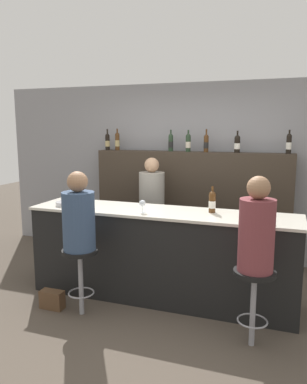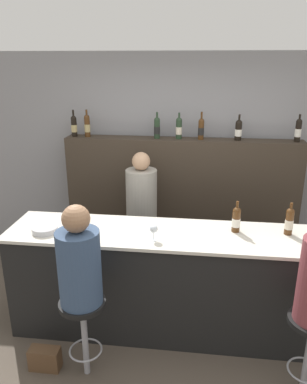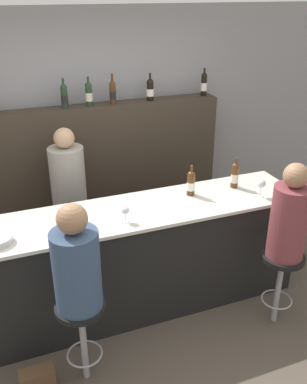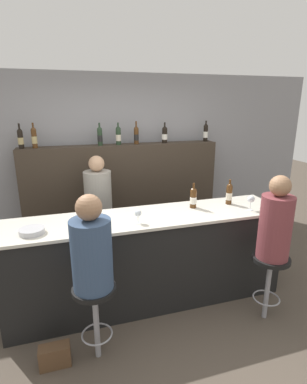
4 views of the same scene
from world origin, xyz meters
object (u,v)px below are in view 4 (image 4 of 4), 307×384
object	(u,v)px
wine_bottle_counter_0	(193,198)
wine_bottle_backbar_4	(136,135)
wine_bottle_backbar_6	(206,132)
bar_stool_right	(270,271)
wine_bottle_backbar_1	(34,137)
bartender	(99,218)
wine_bottle_backbar_2	(100,136)
metal_bowl	(32,231)
guest_seated_left	(92,249)
wine_glass_0	(138,214)
wine_bottle_backbar_3	(118,135)
wine_glass_1	(251,199)
wine_bottle_counter_1	(229,194)
guest_seated_right	(276,223)
wine_bottle_backbar_5	(165,135)
bar_stool_left	(95,303)
handbag	(55,356)
wine_bottle_backbar_0	(20,138)

from	to	relation	value
wine_bottle_counter_0	wine_bottle_backbar_4	xyz separation A→B (m)	(-0.34, 1.29, 0.59)
wine_bottle_backbar_6	bar_stool_right	distance (m)	2.37
wine_bottle_backbar_1	bartender	xyz separation A→B (m)	(0.74, -0.49, -1.03)
wine_bottle_backbar_4	wine_bottle_backbar_6	distance (m)	1.10
wine_bottle_backbar_2	metal_bowl	distance (m)	1.86
wine_bottle_backbar_6	bartender	bearing A→B (deg)	-164.22
wine_bottle_backbar_1	guest_seated_left	distance (m)	2.21
wine_glass_0	wine_bottle_backbar_3	bearing A→B (deg)	85.92
wine_glass_0	wine_glass_1	size ratio (longest dim) A/B	0.83
wine_bottle_backbar_2	wine_bottle_backbar_4	distance (m)	0.52
wine_bottle_counter_1	bartender	size ratio (longest dim) A/B	0.19
bar_stool_right	guest_seated_right	bearing A→B (deg)	90.00
wine_bottle_backbar_5	guest_seated_left	xyz separation A→B (m)	(-1.31, -2.04, -0.67)
wine_glass_0	metal_bowl	world-z (taller)	wine_glass_0
wine_bottle_counter_1	bar_stool_left	xyz separation A→B (m)	(-1.68, -0.75, -0.60)
wine_glass_0	bar_stool_left	distance (m)	0.91
wine_bottle_backbar_2	guest_seated_right	world-z (taller)	wine_bottle_backbar_2
guest_seated_left	handbag	xyz separation A→B (m)	(-0.36, 0.00, -0.96)
wine_bottle_backbar_6	bar_stool_left	xyz separation A→B (m)	(-1.98, -2.04, -1.19)
wine_bottle_counter_0	wine_bottle_backbar_3	distance (m)	1.54
wine_bottle_counter_0	guest_seated_left	bearing A→B (deg)	-148.39
wine_bottle_counter_1	wine_bottle_backbar_4	world-z (taller)	wine_bottle_backbar_4
wine_bottle_backbar_3	guest_seated_right	xyz separation A→B (m)	(1.13, -2.04, -0.66)
wine_bottle_counter_0	wine_glass_0	bearing A→B (deg)	-159.80
wine_bottle_backbar_4	guest_seated_right	world-z (taller)	wine_bottle_backbar_4
wine_glass_1	bar_stool_right	size ratio (longest dim) A/B	0.24
wine_bottle_backbar_4	handbag	world-z (taller)	wine_bottle_backbar_4
guest_seated_right	wine_bottle_counter_1	bearing A→B (deg)	95.20
wine_bottle_backbar_5	guest_seated_right	bearing A→B (deg)	-77.90
wine_bottle_counter_1	wine_glass_1	world-z (taller)	wine_bottle_counter_1
wine_bottle_backbar_5	wine_glass_0	size ratio (longest dim) A/B	2.13
wine_bottle_backbar_1	wine_bottle_backbar_4	distance (m)	1.38
wine_bottle_backbar_2	wine_glass_0	bearing A→B (deg)	-84.46
wine_bottle_counter_1	bartender	xyz separation A→B (m)	(-1.44, 0.79, -0.45)
wine_glass_1	wine_bottle_counter_0	bearing A→B (deg)	155.53
guest_seated_left	wine_bottle_backbar_3	bearing A→B (deg)	73.18
bartender	wine_bottle_counter_1	bearing A→B (deg)	-28.87
bartender	handbag	bearing A→B (deg)	-111.26
wine_glass_0	bar_stool_right	xyz separation A→B (m)	(1.24, -0.49, -0.58)
wine_bottle_backbar_0	wine_bottle_counter_0	bearing A→B (deg)	-34.30
wine_bottle_backbar_2	handbag	distance (m)	2.71
bar_stool_left	bartender	xyz separation A→B (m)	(0.24, 1.54, 0.16)
wine_bottle_counter_0	wine_bottle_backbar_0	size ratio (longest dim) A/B	0.90
wine_bottle_backbar_5	metal_bowl	xyz separation A→B (m)	(-1.79, -1.51, -0.67)
wine_bottle_backbar_3	wine_glass_1	distance (m)	2.03
wine_bottle_backbar_4	wine_bottle_backbar_5	xyz separation A→B (m)	(0.43, 0.00, -0.01)
wine_bottle_counter_0	bartender	xyz separation A→B (m)	(-0.98, 0.79, -0.44)
wine_bottle_backbar_6	bar_stool_left	distance (m)	3.08
wine_glass_1	guest_seated_left	world-z (taller)	guest_seated_left
wine_bottle_backbar_4	guest_seated_left	xyz separation A→B (m)	(-0.88, -2.04, -0.68)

